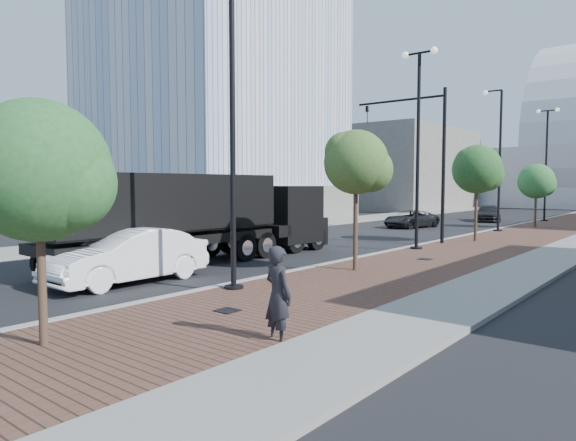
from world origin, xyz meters
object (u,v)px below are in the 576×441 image
Objects in this scene: dump_truck at (235,223)px; white_sedan at (128,256)px; dark_car_mid at (411,219)px; pedestrian at (278,295)px.

dump_truck is 2.58× the size of white_sedan.
dark_car_mid is 28.92m from pedestrian.
white_sedan is 1.17× the size of dark_car_mid.
pedestrian is (10.30, -27.02, 0.35)m from dark_car_mid.
pedestrian is at bearing -55.96° from dark_car_mid.
white_sedan is at bearing -75.75° from dump_truck.
pedestrian is at bearing -13.66° from white_sedan.
dump_truck is at bearing -27.26° from pedestrian.
dark_car_mid is (-2.52, 25.19, -0.24)m from white_sedan.
dump_truck is 19.04m from dark_car_mid.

